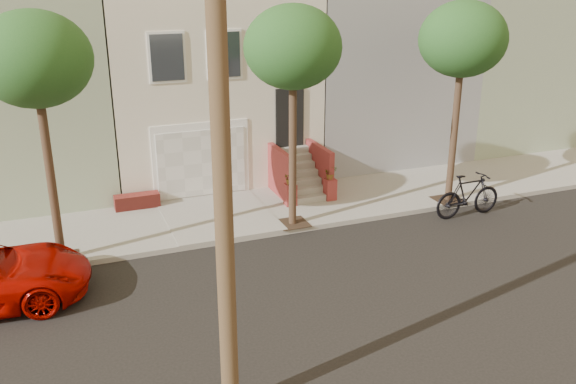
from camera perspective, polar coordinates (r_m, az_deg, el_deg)
name	(u,v)px	position (r m, az deg, el deg)	size (l,w,h in m)	color
ground	(314,294)	(14.87, 2.45, -9.43)	(90.00, 90.00, 0.00)	black
sidewalk	(246,213)	(19.37, -3.93, -1.97)	(40.00, 3.70, 0.15)	gray
house_row	(196,71)	(23.89, -8.47, 10.96)	(33.10, 11.70, 7.00)	beige
tree_left	(35,61)	(15.85, -22.36, 11.12)	(2.70, 2.57, 6.30)	#2D2116
tree_mid	(293,49)	(17.06, 0.46, 13.10)	(2.70, 2.57, 6.30)	#2D2116
tree_right	(463,40)	(19.77, 15.85, 13.31)	(2.70, 2.57, 6.30)	#2D2116
motorcycle	(468,195)	(19.86, 16.31, -0.29)	(0.65, 2.30, 1.38)	black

